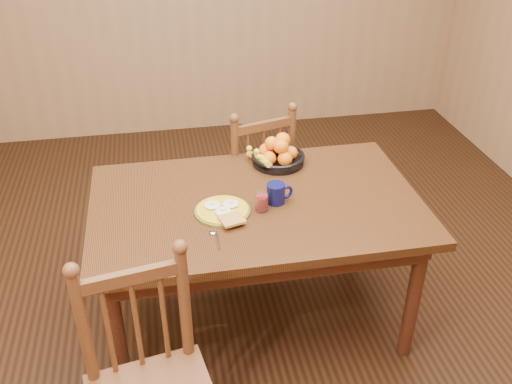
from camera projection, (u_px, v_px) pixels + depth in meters
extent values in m
cube|color=black|center=(256.00, 315.00, 3.17)|extent=(4.50, 5.00, 0.01)
cube|color=black|center=(256.00, 205.00, 2.79)|extent=(1.60, 1.00, 0.04)
cube|color=black|center=(242.00, 175.00, 3.18)|extent=(1.40, 0.04, 0.10)
cube|color=black|center=(274.00, 270.00, 2.47)|extent=(1.40, 0.04, 0.10)
cube|color=black|center=(393.00, 203.00, 2.94)|extent=(0.04, 0.84, 0.10)
cube|color=black|center=(108.00, 232.00, 2.71)|extent=(0.04, 0.84, 0.10)
cylinder|color=black|center=(118.00, 339.00, 2.54)|extent=(0.07, 0.07, 0.70)
cylinder|color=black|center=(413.00, 299.00, 2.76)|extent=(0.07, 0.07, 0.70)
cylinder|color=black|center=(121.00, 235.00, 3.21)|extent=(0.07, 0.07, 0.70)
cylinder|color=black|center=(358.00, 210.00, 3.43)|extent=(0.07, 0.07, 0.70)
cube|color=#4B2616|center=(250.00, 178.00, 3.56)|extent=(0.53, 0.52, 0.04)
cylinder|color=#4B2616|center=(264.00, 191.00, 3.88)|extent=(0.04, 0.04, 0.43)
cylinder|color=#4B2616|center=(215.00, 203.00, 3.75)|extent=(0.04, 0.04, 0.43)
cylinder|color=#4B2616|center=(287.00, 216.00, 3.62)|extent=(0.04, 0.04, 0.43)
cylinder|color=#4B2616|center=(235.00, 230.00, 3.49)|extent=(0.04, 0.04, 0.43)
cylinder|color=#4B2616|center=(291.00, 148.00, 3.34)|extent=(0.04, 0.04, 0.52)
cylinder|color=#4B2616|center=(235.00, 161.00, 3.21)|extent=(0.04, 0.04, 0.52)
cylinder|color=#4B2616|center=(264.00, 162.00, 3.30)|extent=(0.02, 0.02, 0.40)
cube|color=#4B2616|center=(264.00, 126.00, 3.18)|extent=(0.36, 0.12, 0.05)
cylinder|color=#4B2616|center=(84.00, 329.00, 2.06)|extent=(0.05, 0.05, 0.54)
cylinder|color=#4B2616|center=(185.00, 304.00, 2.17)|extent=(0.05, 0.05, 0.54)
cylinder|color=#4B2616|center=(137.00, 327.00, 2.14)|extent=(0.02, 0.02, 0.42)
cube|color=#4B2616|center=(130.00, 277.00, 2.01)|extent=(0.37, 0.09, 0.05)
cylinder|color=#59601E|center=(222.00, 211.00, 2.69)|extent=(0.26, 0.26, 0.01)
cylinder|color=gold|center=(222.00, 210.00, 2.68)|extent=(0.24, 0.24, 0.01)
ellipsoid|color=silver|center=(212.00, 205.00, 2.70)|extent=(0.08, 0.08, 0.01)
cube|color=#F2E08C|center=(212.00, 203.00, 2.69)|extent=(0.02, 0.02, 0.01)
ellipsoid|color=silver|center=(231.00, 204.00, 2.71)|extent=(0.08, 0.08, 0.01)
cube|color=#F2E08C|center=(231.00, 202.00, 2.70)|extent=(0.02, 0.02, 0.01)
ellipsoid|color=silver|center=(223.00, 211.00, 2.65)|extent=(0.08, 0.08, 0.01)
cube|color=#F2E08C|center=(223.00, 209.00, 2.65)|extent=(0.02, 0.02, 0.01)
cube|color=brown|center=(232.00, 219.00, 2.59)|extent=(0.13, 0.12, 0.01)
cube|color=silver|center=(179.00, 257.00, 2.39)|extent=(0.05, 0.14, 0.00)
cube|color=silver|center=(181.00, 245.00, 2.47)|extent=(0.04, 0.05, 0.00)
cube|color=silver|center=(218.00, 241.00, 2.49)|extent=(0.01, 0.12, 0.00)
ellipsoid|color=silver|center=(213.00, 232.00, 2.55)|extent=(0.03, 0.04, 0.01)
cylinder|color=#0A0D3A|center=(276.00, 193.00, 2.74)|extent=(0.09, 0.09, 0.10)
torus|color=#0A0D3A|center=(286.00, 192.00, 2.75)|extent=(0.07, 0.04, 0.07)
cylinder|color=black|center=(276.00, 185.00, 2.71)|extent=(0.08, 0.08, 0.00)
cylinder|color=silver|center=(262.00, 202.00, 2.68)|extent=(0.06, 0.06, 0.09)
cylinder|color=maroon|center=(262.00, 203.00, 2.69)|extent=(0.05, 0.05, 0.07)
cylinder|color=black|center=(278.00, 161.00, 3.10)|extent=(0.28, 0.28, 0.02)
torus|color=black|center=(278.00, 156.00, 3.08)|extent=(0.29, 0.29, 0.02)
cylinder|color=black|center=(278.00, 163.00, 3.10)|extent=(0.10, 0.10, 0.01)
sphere|color=orange|center=(291.00, 153.00, 3.08)|extent=(0.07, 0.07, 0.07)
sphere|color=orange|center=(279.00, 148.00, 3.13)|extent=(0.08, 0.08, 0.08)
sphere|color=orange|center=(266.00, 151.00, 3.09)|extent=(0.08, 0.08, 0.08)
sphere|color=orange|center=(269.00, 158.00, 3.03)|extent=(0.07, 0.07, 0.07)
sphere|color=orange|center=(285.00, 159.00, 3.02)|extent=(0.08, 0.08, 0.08)
sphere|color=orange|center=(283.00, 140.00, 3.07)|extent=(0.08, 0.08, 0.08)
sphere|color=orange|center=(272.00, 143.00, 3.04)|extent=(0.07, 0.07, 0.07)
sphere|color=orange|center=(281.00, 146.00, 3.00)|extent=(0.08, 0.08, 0.08)
cylinder|color=yellow|center=(263.00, 161.00, 3.03)|extent=(0.10, 0.17, 0.07)
cylinder|color=yellow|center=(258.00, 157.00, 3.07)|extent=(0.14, 0.15, 0.07)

